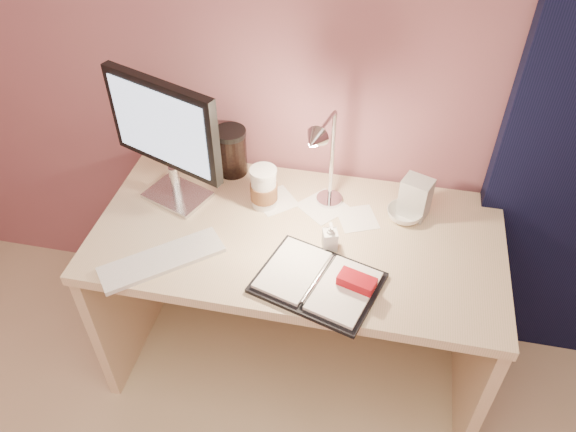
% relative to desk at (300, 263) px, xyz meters
% --- Properties ---
extents(desk, '(1.40, 0.70, 0.73)m').
position_rel_desk_xyz_m(desk, '(0.00, 0.00, 0.00)').
color(desk, beige).
rests_on(desk, ground).
extents(monitor, '(0.43, 0.23, 0.48)m').
position_rel_desk_xyz_m(monitor, '(-0.47, 0.02, 0.51)').
color(monitor, silver).
rests_on(monitor, desk).
extents(keyboard, '(0.38, 0.35, 0.02)m').
position_rel_desk_xyz_m(keyboard, '(-0.41, -0.29, 0.23)').
color(keyboard, white).
rests_on(keyboard, desk).
extents(planner, '(0.43, 0.37, 0.06)m').
position_rel_desk_xyz_m(planner, '(0.12, -0.29, 0.24)').
color(planner, black).
rests_on(planner, desk).
extents(paper_a, '(0.17, 0.17, 0.00)m').
position_rel_desk_xyz_m(paper_a, '(0.19, 0.04, 0.23)').
color(paper_a, white).
rests_on(paper_a, desk).
extents(paper_b, '(0.21, 0.21, 0.00)m').
position_rel_desk_xyz_m(paper_b, '(0.06, 0.08, 0.23)').
color(paper_b, white).
rests_on(paper_b, desk).
extents(paper_c, '(0.19, 0.19, 0.00)m').
position_rel_desk_xyz_m(paper_c, '(-0.11, 0.08, 0.23)').
color(paper_c, white).
rests_on(paper_c, desk).
extents(coffee_cup, '(0.10, 0.10, 0.16)m').
position_rel_desk_xyz_m(coffee_cup, '(-0.15, 0.05, 0.30)').
color(coffee_cup, silver).
rests_on(coffee_cup, desk).
extents(bowl, '(0.16, 0.16, 0.04)m').
position_rel_desk_xyz_m(bowl, '(0.35, 0.08, 0.25)').
color(bowl, silver).
rests_on(bowl, desk).
extents(lotion_bottle, '(0.06, 0.06, 0.11)m').
position_rel_desk_xyz_m(lotion_bottle, '(0.12, -0.12, 0.28)').
color(lotion_bottle, silver).
rests_on(lotion_bottle, desk).
extents(dark_jar, '(0.12, 0.12, 0.17)m').
position_rel_desk_xyz_m(dark_jar, '(-0.31, 0.22, 0.31)').
color(dark_jar, black).
rests_on(dark_jar, desk).
extents(product_box, '(0.12, 0.11, 0.15)m').
position_rel_desk_xyz_m(product_box, '(0.38, 0.11, 0.30)').
color(product_box, '#B4B4B0').
rests_on(product_box, desk).
extents(desk_lamp, '(0.13, 0.25, 0.40)m').
position_rel_desk_xyz_m(desk_lamp, '(0.11, 0.02, 0.48)').
color(desk_lamp, silver).
rests_on(desk_lamp, desk).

